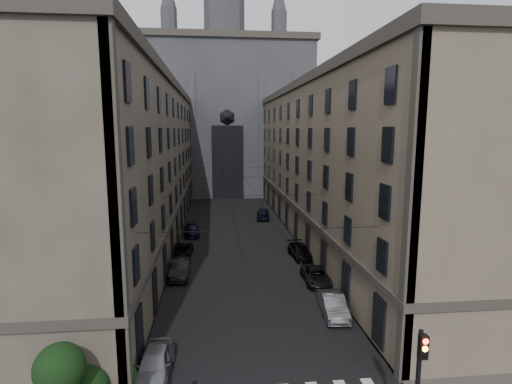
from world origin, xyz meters
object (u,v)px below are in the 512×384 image
object	(u,v)px
car_left_midnear	(180,268)
car_right_near	(333,305)
gothic_tower	(225,108)
car_right_far	(263,214)
car_left_midfar	(181,251)
car_right_midnear	(316,276)
traffic_light_right	(419,375)
car_left_near	(155,363)
car_left_far	(192,230)
car_right_midfar	(300,251)

from	to	relation	value
car_left_midnear	car_right_near	xyz separation A→B (m)	(11.62, -8.88, -0.05)
gothic_tower	car_right_far	bearing A→B (deg)	-81.28
car_left_midfar	car_right_midnear	distance (m)	14.84
traffic_light_right	car_left_near	xyz separation A→B (m)	(-11.61, 6.08, -2.53)
traffic_light_right	car_right_far	bearing A→B (deg)	91.42
car_left_midfar	car_right_near	distance (m)	18.77
gothic_tower	car_left_midfar	world-z (taller)	gothic_tower
traffic_light_right	car_right_midnear	bearing A→B (deg)	88.57
traffic_light_right	car_left_far	size ratio (longest dim) A/B	1.11
car_right_midnear	car_right_midfar	xyz separation A→B (m)	(0.15, 6.99, 0.05)
gothic_tower	traffic_light_right	distance (m)	74.67
car_left_near	car_left_far	distance (m)	29.33
car_left_midfar	car_left_far	bearing A→B (deg)	88.10
car_left_midnear	car_left_midfar	distance (m)	5.62
gothic_tower	car_right_midnear	xyz separation A→B (m)	(6.05, -54.82, -17.16)
car_left_near	car_right_near	size ratio (longest dim) A/B	0.98
car_left_midfar	car_right_near	xyz separation A→B (m)	(11.93, -14.49, 0.09)
car_right_midfar	traffic_light_right	bearing A→B (deg)	-95.99
car_right_near	car_right_far	size ratio (longest dim) A/B	0.98
car_left_far	car_right_far	bearing A→B (deg)	34.42
car_right_far	car_right_midfar	bearing A→B (deg)	-77.02
car_left_near	car_right_midnear	bearing A→B (deg)	46.31
car_left_far	car_right_near	bearing A→B (deg)	-68.53
car_left_midfar	car_right_near	world-z (taller)	car_right_near
car_right_near	car_right_midnear	size ratio (longest dim) A/B	0.99
gothic_tower	car_right_midnear	world-z (taller)	gothic_tower
car_right_near	car_right_midnear	xyz separation A→B (m)	(0.32, 6.10, -0.11)
traffic_light_right	car_left_midnear	size ratio (longest dim) A/B	1.07
car_left_near	car_right_midfar	xyz separation A→B (m)	(12.21, 19.12, -0.07)
car_right_midnear	car_left_midfar	bearing A→B (deg)	146.78
car_left_midnear	car_right_near	world-z (taller)	car_left_midnear
car_left_midnear	car_right_far	world-z (taller)	car_left_midnear
car_left_midnear	car_right_near	size ratio (longest dim) A/B	1.07
car_right_far	traffic_light_right	bearing A→B (deg)	-80.83
car_left_far	car_right_midfar	distance (m)	15.59
car_right_midfar	car_left_midnear	bearing A→B (deg)	-165.43
car_right_midnear	traffic_light_right	bearing A→B (deg)	-90.22
gothic_tower	car_left_near	world-z (taller)	gothic_tower
traffic_light_right	car_right_near	xyz separation A→B (m)	(0.14, 12.11, -2.54)
gothic_tower	car_right_midfar	size ratio (longest dim) A/B	12.26
car_left_midnear	car_left_midfar	size ratio (longest dim) A/B	1.02
car_right_near	car_left_midnear	bearing A→B (deg)	147.83
car_left_near	car_right_midnear	xyz separation A→B (m)	(12.06, 12.13, -0.12)
traffic_light_right	car_right_midnear	size ratio (longest dim) A/B	1.14
car_left_midfar	car_left_far	size ratio (longest dim) A/B	1.02
car_left_far	car_right_midnear	xyz separation A→B (m)	(11.64, -17.19, -0.04)
car_left_far	car_right_midnear	size ratio (longest dim) A/B	1.02
car_left_near	car_right_midnear	size ratio (longest dim) A/B	0.97
gothic_tower	car_left_midnear	bearing A→B (deg)	-96.45
car_left_near	car_left_midfar	bearing A→B (deg)	91.65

